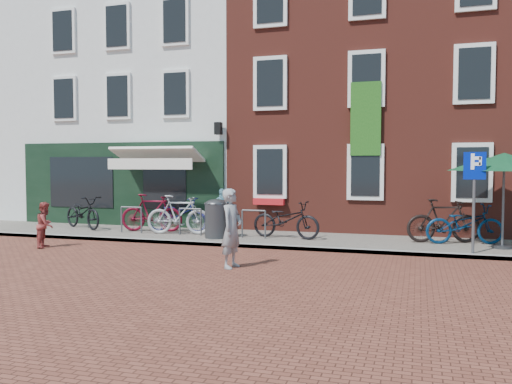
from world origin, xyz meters
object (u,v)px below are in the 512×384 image
(litter_bin, at_px, (216,217))
(bicycle_1, at_px, (152,213))
(woman, at_px, (232,228))
(bicycle_2, at_px, (177,215))
(bicycle_3, at_px, (179,215))
(bicycle_5, at_px, (444,221))
(bicycle_0, at_px, (83,212))
(boy, at_px, (45,225))
(parasol, at_px, (504,158))
(cafe_person, at_px, (222,209))
(bicycle_6, at_px, (465,224))
(bicycle_4, at_px, (286,220))
(parking_sign, at_px, (474,184))

(litter_bin, relative_size, bicycle_1, 0.61)
(woman, xyz_separation_m, bicycle_2, (-3.46, 4.48, -0.22))
(bicycle_2, distance_m, bicycle_3, 0.62)
(litter_bin, relative_size, bicycle_5, 0.61)
(bicycle_0, height_order, bicycle_5, bicycle_5)
(litter_bin, bearing_deg, boy, -148.73)
(parasol, distance_m, cafe_person, 8.36)
(bicycle_2, relative_size, bicycle_6, 1.00)
(parasol, relative_size, bicycle_2, 1.34)
(litter_bin, xyz_separation_m, bicycle_4, (1.95, 0.53, -0.08))
(parasol, distance_m, bicycle_6, 2.01)
(bicycle_0, xyz_separation_m, bicycle_4, (7.01, -0.24, 0.00))
(woman, xyz_separation_m, bicycle_0, (-6.82, 4.33, -0.22))
(bicycle_3, relative_size, bicycle_6, 0.97)
(parasol, distance_m, bicycle_0, 12.84)
(bicycle_0, height_order, bicycle_6, same)
(bicycle_5, bearing_deg, bicycle_4, 80.14)
(bicycle_2, bearing_deg, bicycle_0, 93.12)
(bicycle_3, distance_m, bicycle_5, 7.66)
(boy, bearing_deg, bicycle_1, -42.69)
(parking_sign, height_order, boy, parking_sign)
(parasol, relative_size, bicycle_1, 1.38)
(parking_sign, xyz_separation_m, bicycle_3, (-8.25, 1.08, -1.08))
(litter_bin, bearing_deg, bicycle_2, 151.26)
(bicycle_0, bearing_deg, bicycle_4, -66.01)
(boy, height_order, bicycle_3, bicycle_3)
(bicycle_1, bearing_deg, cafe_person, -75.57)
(parking_sign, xyz_separation_m, bicycle_1, (-9.35, 1.42, -1.08))
(woman, distance_m, bicycle_6, 6.70)
(bicycle_4, xyz_separation_m, bicycle_5, (4.31, 0.41, 0.06))
(boy, bearing_deg, parking_sign, -98.45)
(litter_bin, distance_m, bicycle_6, 6.84)
(parking_sign, bearing_deg, litter_bin, 174.36)
(bicycle_4, bearing_deg, bicycle_0, 97.49)
(bicycle_1, xyz_separation_m, bicycle_4, (4.44, -0.21, -0.06))
(cafe_person, bearing_deg, bicycle_2, 4.68)
(litter_bin, bearing_deg, cafe_person, 104.92)
(boy, xyz_separation_m, bicycle_5, (10.23, 3.35, 0.09))
(woman, relative_size, bicycle_6, 0.84)
(parasol, bearing_deg, bicycle_4, 178.49)
(bicycle_0, bearing_deg, bicycle_1, -64.67)
(bicycle_2, xyz_separation_m, bicycle_6, (8.49, -0.07, 0.00))
(woman, bearing_deg, cafe_person, 30.86)
(litter_bin, relative_size, bicycle_2, 0.59)
(parking_sign, bearing_deg, boy, -170.90)
(parking_sign, relative_size, woman, 1.42)
(parasol, height_order, cafe_person, parasol)
(parking_sign, distance_m, bicycle_5, 2.03)
(boy, distance_m, bicycle_0, 3.37)
(bicycle_3, height_order, bicycle_5, same)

